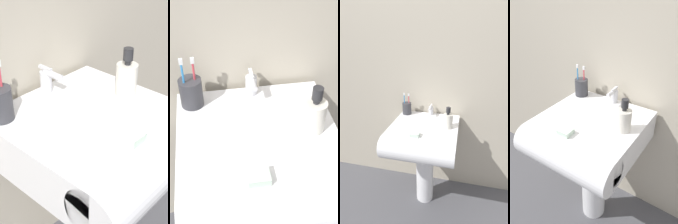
{
  "view_description": "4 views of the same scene",
  "coord_description": "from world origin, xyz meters",
  "views": [
    {
      "loc": [
        -0.66,
        -0.59,
        1.31
      ],
      "look_at": [
        -0.02,
        -0.01,
        0.76
      ],
      "focal_mm": 55.0,
      "sensor_mm": 36.0,
      "label": 1
    },
    {
      "loc": [
        -0.13,
        -0.76,
        1.5
      ],
      "look_at": [
        -0.01,
        -0.03,
        0.85
      ],
      "focal_mm": 55.0,
      "sensor_mm": 36.0,
      "label": 2
    },
    {
      "loc": [
        0.27,
        -1.16,
        1.35
      ],
      "look_at": [
        -0.01,
        0.02,
        0.84
      ],
      "focal_mm": 28.0,
      "sensor_mm": 36.0,
      "label": 3
    },
    {
      "loc": [
        0.52,
        -0.77,
        1.35
      ],
      "look_at": [
        0.0,
        -0.0,
        0.78
      ],
      "focal_mm": 35.0,
      "sensor_mm": 36.0,
      "label": 4
    }
  ],
  "objects": [
    {
      "name": "ground_plane",
      "position": [
        0.0,
        0.0,
        0.0
      ],
      "size": [
        6.0,
        6.0,
        0.0
      ],
      "primitive_type": "plane",
      "color": "#4C4C51",
      "rests_on": "ground"
    },
    {
      "name": "wall_back",
      "position": [
        0.0,
        0.28,
        1.2
      ],
      "size": [
        5.0,
        0.05,
        2.4
      ],
      "primitive_type": "cube",
      "color": "#B7AD99",
      "rests_on": "ground"
    },
    {
      "name": "sink_pedestal",
      "position": [
        0.0,
        0.0,
        0.29
      ],
      "size": [
        0.15,
        0.15,
        0.59
      ],
      "primitive_type": "cylinder",
      "color": "white",
      "rests_on": "ground"
    },
    {
      "name": "sink_basin",
      "position": [
        0.0,
        -0.06,
        0.67
      ],
      "size": [
        0.5,
        0.54,
        0.16
      ],
      "color": "white",
      "rests_on": "sink_pedestal"
    },
    {
      "name": "faucet",
      "position": [
        0.01,
        0.19,
        0.79
      ],
      "size": [
        0.04,
        0.1,
        0.09
      ],
      "color": "silver",
      "rests_on": "sink_basin"
    },
    {
      "name": "toothbrush_cup",
      "position": [
        -0.2,
        0.17,
        0.8
      ],
      "size": [
        0.08,
        0.08,
        0.19
      ],
      "color": "#38383D",
      "rests_on": "sink_basin"
    },
    {
      "name": "soap_bottle",
      "position": [
        0.17,
        -0.01,
        0.81
      ],
      "size": [
        0.07,
        0.07,
        0.16
      ],
      "color": "silver",
      "rests_on": "sink_basin"
    },
    {
      "name": "bar_soap",
      "position": [
        -0.03,
        -0.18,
        0.76
      ],
      "size": [
        0.06,
        0.05,
        0.02
      ],
      "primitive_type": "cube",
      "color": "silver",
      "rests_on": "sink_basin"
    }
  ]
}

